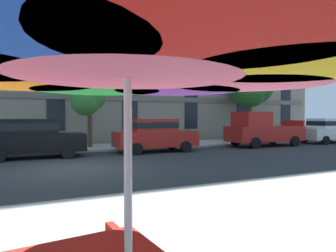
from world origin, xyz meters
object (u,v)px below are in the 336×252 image
at_px(street_tree_middle, 88,98).
at_px(patio_umbrella, 128,51).
at_px(pickup_red, 262,130).
at_px(sedan_white, 327,130).
at_px(street_tree_right, 251,88).
at_px(sedan_red, 155,134).
at_px(sedan_black, 33,137).

relative_size(street_tree_middle, patio_umbrella, 1.16).
bearing_deg(patio_umbrella, pickup_red, 44.95).
xyz_separation_m(sedan_white, patio_umbrella, (-18.80, -12.70, 1.37)).
xyz_separation_m(pickup_red, patio_umbrella, (-12.72, -12.70, 1.29)).
bearing_deg(street_tree_right, sedan_red, -160.17).
bearing_deg(sedan_black, patio_umbrella, -87.18).
distance_m(sedan_white, patio_umbrella, 22.73).
distance_m(sedan_white, street_tree_right, 6.24).
height_order(sedan_white, patio_umbrella, patio_umbrella).
bearing_deg(sedan_white, sedan_black, 180.00).
xyz_separation_m(sedan_white, street_tree_right, (-4.18, 3.35, 3.19)).
height_order(sedan_red, street_tree_middle, street_tree_middle).
height_order(sedan_black, street_tree_right, street_tree_right).
distance_m(sedan_black, patio_umbrella, 12.79).
bearing_deg(sedan_red, sedan_white, 0.00).
bearing_deg(street_tree_middle, patio_umbrella, -98.45).
bearing_deg(sedan_white, street_tree_right, 141.25).
height_order(sedan_black, street_tree_middle, street_tree_middle).
bearing_deg(patio_umbrella, street_tree_middle, 81.55).
height_order(sedan_black, sedan_red, same).
bearing_deg(pickup_red, sedan_black, -180.00).
height_order(street_tree_middle, street_tree_right, street_tree_right).
bearing_deg(sedan_red, street_tree_right, 19.83).
distance_m(pickup_red, sedan_white, 6.08).
relative_size(sedan_red, patio_umbrella, 1.25).
height_order(sedan_black, patio_umbrella, patio_umbrella).
height_order(sedan_white, street_tree_middle, street_tree_middle).
distance_m(sedan_red, pickup_red, 7.40).
xyz_separation_m(pickup_red, street_tree_middle, (-10.39, 2.97, 1.94)).
xyz_separation_m(sedan_red, street_tree_middle, (-2.99, 2.97, 2.02)).
xyz_separation_m(sedan_black, pickup_red, (13.35, 0.00, 0.08)).
distance_m(sedan_black, street_tree_middle, 4.65).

